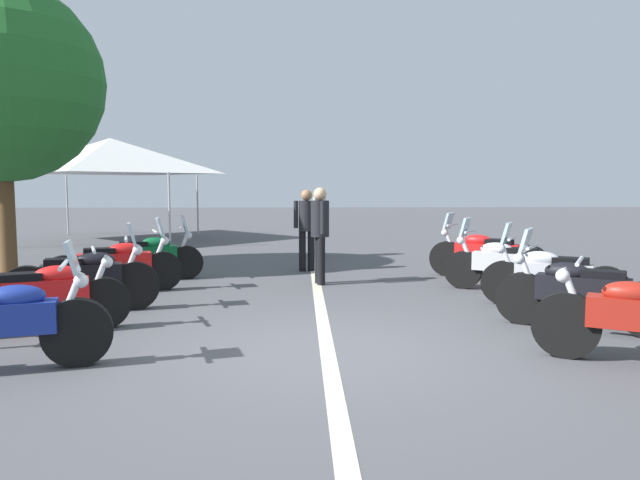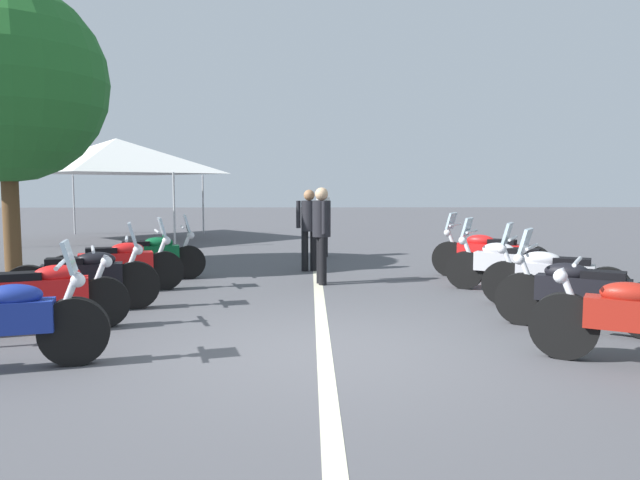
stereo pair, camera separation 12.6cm
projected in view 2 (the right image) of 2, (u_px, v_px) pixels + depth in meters
name	position (u px, v px, depth m)	size (l,w,h in m)	color
ground_plane	(324.00, 352.00, 6.27)	(80.00, 80.00, 0.00)	#4C4C51
lane_centre_stripe	(320.00, 301.00, 9.04)	(13.31, 0.16, 0.01)	beige
motorcycle_left_row_1	(43.00, 295.00, 7.07)	(0.92, 1.93, 0.99)	black
motorcycle_left_row_2	(85.00, 277.00, 8.23)	(0.82, 2.02, 1.23)	black
motorcycle_left_row_3	(118.00, 264.00, 9.70)	(0.95, 2.08, 1.21)	black
motorcycle_left_row_4	(151.00, 255.00, 10.93)	(0.82, 2.01, 1.20)	black
motorcycle_right_row_1	(580.00, 292.00, 7.13)	(1.19, 1.81, 1.22)	black
motorcycle_right_row_2	(552.00, 276.00, 8.40)	(1.08, 1.83, 1.21)	black
motorcycle_right_row_3	(507.00, 264.00, 9.71)	(1.18, 1.87, 1.21)	black
motorcycle_right_row_4	(488.00, 254.00, 11.07)	(1.30, 1.94, 1.22)	black
bystander_0	(323.00, 217.00, 14.41)	(0.46, 0.32, 1.68)	black
bystander_1	(322.00, 228.00, 10.46)	(0.52, 0.32, 1.71)	black
bystander_2	(309.00, 224.00, 12.08)	(0.32, 0.53, 1.65)	black
roadside_tree_0	(5.00, 82.00, 11.53)	(3.88, 3.88, 5.68)	brown
event_tent	(117.00, 156.00, 18.72)	(5.07, 5.07, 3.20)	white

